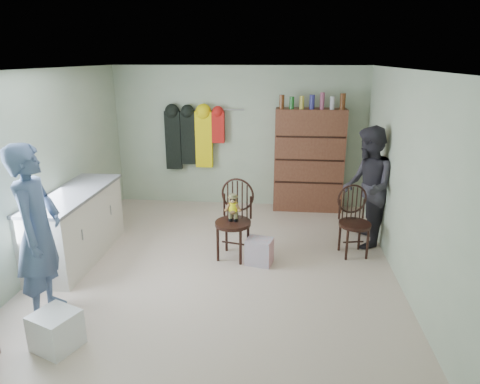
# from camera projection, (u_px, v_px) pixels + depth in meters

# --- Properties ---
(ground_plane) EXTENTS (5.00, 5.00, 0.00)m
(ground_plane) POSITION_uv_depth(u_px,v_px,m) (220.00, 264.00, 5.70)
(ground_plane) COLOR beige
(ground_plane) RESTS_ON ground
(room_walls) EXTENTS (5.00, 5.00, 5.00)m
(room_walls) POSITION_uv_depth(u_px,v_px,m) (224.00, 139.00, 5.73)
(room_walls) COLOR #AFBD9F
(room_walls) RESTS_ON ground
(counter) EXTENTS (0.64, 1.86, 0.94)m
(counter) POSITION_uv_depth(u_px,v_px,m) (76.00, 225.00, 5.75)
(counter) COLOR silver
(counter) RESTS_ON ground
(plastic_tub) EXTENTS (0.49, 0.48, 0.36)m
(plastic_tub) POSITION_uv_depth(u_px,v_px,m) (56.00, 330.00, 4.02)
(plastic_tub) COLOR white
(plastic_tub) RESTS_ON ground
(chair_front) EXTENTS (0.58, 0.58, 1.08)m
(chair_front) POSITION_uv_depth(u_px,v_px,m) (234.00, 215.00, 5.75)
(chair_front) COLOR black
(chair_front) RESTS_ON ground
(chair_far) EXTENTS (0.51, 0.51, 0.97)m
(chair_far) POSITION_uv_depth(u_px,v_px,m) (354.00, 218.00, 5.86)
(chair_far) COLOR black
(chair_far) RESTS_ON ground
(striped_bag) EXTENTS (0.38, 0.33, 0.35)m
(striped_bag) POSITION_uv_depth(u_px,v_px,m) (259.00, 251.00, 5.66)
(striped_bag) COLOR #E57277
(striped_bag) RESTS_ON ground
(person_left) EXTENTS (0.56, 0.75, 1.86)m
(person_left) POSITION_uv_depth(u_px,v_px,m) (38.00, 233.00, 4.35)
(person_left) COLOR #44587D
(person_left) RESTS_ON ground
(person_right) EXTENTS (0.70, 0.88, 1.74)m
(person_right) POSITION_uv_depth(u_px,v_px,m) (367.00, 187.00, 6.06)
(person_right) COLOR #2D2B33
(person_right) RESTS_ON ground
(dresser) EXTENTS (1.20, 0.39, 2.08)m
(dresser) POSITION_uv_depth(u_px,v_px,m) (309.00, 160.00, 7.49)
(dresser) COLOR brown
(dresser) RESTS_ON ground
(coat_rack) EXTENTS (1.42, 0.12, 1.09)m
(coat_rack) POSITION_uv_depth(u_px,v_px,m) (193.00, 138.00, 7.66)
(coat_rack) COLOR #99999E
(coat_rack) RESTS_ON ground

